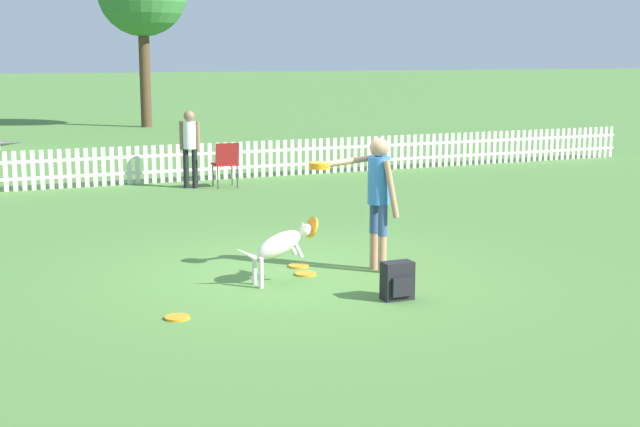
# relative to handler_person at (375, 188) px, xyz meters

# --- Properties ---
(ground_plane) EXTENTS (240.00, 240.00, 0.00)m
(ground_plane) POSITION_rel_handler_person_xyz_m (-0.94, 0.29, -1.07)
(ground_plane) COLOR #4C7A38
(handler_person) EXTENTS (1.03, 0.61, 1.69)m
(handler_person) POSITION_rel_handler_person_xyz_m (0.00, 0.00, 0.00)
(handler_person) COLOR tan
(handler_person) RESTS_ON ground_plane
(leaping_dog) EXTENTS (1.07, 0.33, 0.77)m
(leaping_dog) POSITION_rel_handler_person_xyz_m (-1.30, -0.11, -0.59)
(leaping_dog) COLOR beige
(leaping_dog) RESTS_ON ground_plane
(frisbee_near_handler) EXTENTS (0.26, 0.26, 0.02)m
(frisbee_near_handler) POSITION_rel_handler_person_xyz_m (-2.81, -1.03, -1.05)
(frisbee_near_handler) COLOR orange
(frisbee_near_handler) RESTS_ON ground_plane
(frisbee_near_dog) EXTENTS (0.26, 0.26, 0.02)m
(frisbee_near_dog) POSITION_rel_handler_person_xyz_m (-0.87, 0.16, -1.05)
(frisbee_near_dog) COLOR orange
(frisbee_near_dog) RESTS_ON ground_plane
(frisbee_midfield) EXTENTS (0.26, 0.26, 0.02)m
(frisbee_midfield) POSITION_rel_handler_person_xyz_m (-0.79, 0.58, -1.05)
(frisbee_midfield) COLOR orange
(frisbee_midfield) RESTS_ON ground_plane
(backpack_on_grass) EXTENTS (0.35, 0.24, 0.43)m
(backpack_on_grass) POSITION_rel_handler_person_xyz_m (-0.36, -1.29, -0.85)
(backpack_on_grass) COLOR black
(backpack_on_grass) RESTS_ON ground_plane
(picket_fence) EXTENTS (25.04, 0.04, 0.81)m
(picket_fence) POSITION_rel_handler_person_xyz_m (-0.94, 8.77, -0.66)
(picket_fence) COLOR silver
(picket_fence) RESTS_ON ground_plane
(folding_chair_blue_left) EXTENTS (0.50, 0.52, 0.93)m
(folding_chair_blue_left) POSITION_rel_handler_person_xyz_m (0.42, 7.51, -0.50)
(folding_chair_blue_left) COLOR #333338
(folding_chair_blue_left) RESTS_ON ground_plane
(spectator_standing) EXTENTS (0.38, 0.27, 1.58)m
(spectator_standing) POSITION_rel_handler_person_xyz_m (-0.24, 7.79, -0.11)
(spectator_standing) COLOR black
(spectator_standing) RESTS_ON ground_plane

